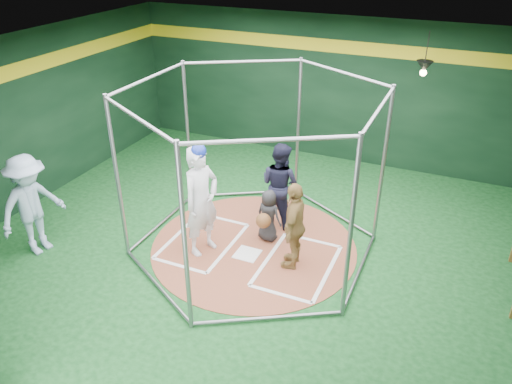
% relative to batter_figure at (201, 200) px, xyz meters
% --- Properties ---
extents(room_shell, '(10.10, 9.10, 3.53)m').
position_rel_batter_figure_xyz_m(room_shell, '(0.79, 0.48, 0.70)').
color(room_shell, '#0D3C16').
rests_on(room_shell, ground).
extents(clay_disc, '(3.80, 3.80, 0.01)m').
position_rel_batter_figure_xyz_m(clay_disc, '(0.79, 0.47, -1.04)').
color(clay_disc, '#964F36').
rests_on(clay_disc, ground).
extents(home_plate, '(0.43, 0.43, 0.01)m').
position_rel_batter_figure_xyz_m(home_plate, '(0.79, 0.17, -1.03)').
color(home_plate, white).
rests_on(home_plate, clay_disc).
extents(batter_box_left, '(1.17, 1.77, 0.01)m').
position_rel_batter_figure_xyz_m(batter_box_left, '(-0.16, 0.22, -1.03)').
color(batter_box_left, white).
rests_on(batter_box_left, clay_disc).
extents(batter_box_right, '(1.17, 1.77, 0.01)m').
position_rel_batter_figure_xyz_m(batter_box_right, '(1.74, 0.22, -1.03)').
color(batter_box_right, white).
rests_on(batter_box_right, clay_disc).
extents(batting_cage, '(4.05, 4.67, 3.00)m').
position_rel_batter_figure_xyz_m(batting_cage, '(0.79, 0.47, 0.45)').
color(batting_cage, gray).
rests_on(batting_cage, ground).
extents(pendant_lamp_near, '(0.34, 0.34, 0.90)m').
position_rel_batter_figure_xyz_m(pendant_lamp_near, '(2.99, 4.07, 1.69)').
color(pendant_lamp_near, black).
rests_on(pendant_lamp_near, room_shell).
extents(batter_figure, '(0.69, 0.85, 2.10)m').
position_rel_batter_figure_xyz_m(batter_figure, '(0.00, 0.00, 0.00)').
color(batter_figure, silver).
rests_on(batter_figure, clay_disc).
extents(visitor_leopard, '(0.48, 0.97, 1.59)m').
position_rel_batter_figure_xyz_m(visitor_leopard, '(1.65, 0.24, -0.24)').
color(visitor_leopard, tan).
rests_on(visitor_leopard, clay_disc).
extents(catcher_figure, '(0.56, 0.60, 1.03)m').
position_rel_batter_figure_xyz_m(catcher_figure, '(0.94, 0.77, -0.52)').
color(catcher_figure, black).
rests_on(catcher_figure, clay_disc).
extents(umpire, '(0.98, 0.86, 1.70)m').
position_rel_batter_figure_xyz_m(umpire, '(0.91, 1.46, -0.19)').
color(umpire, black).
rests_on(umpire, clay_disc).
extents(bystander_blue, '(0.91, 1.33, 1.90)m').
position_rel_batter_figure_xyz_m(bystander_blue, '(-2.74, -1.20, -0.10)').
color(bystander_blue, '#9AB2CB').
rests_on(bystander_blue, ground).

